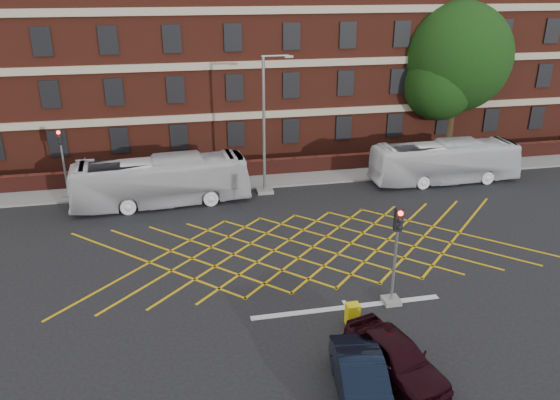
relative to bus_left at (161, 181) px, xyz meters
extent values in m
plane|color=black|center=(7.32, -9.23, -1.44)|extent=(120.00, 120.00, 0.00)
cube|color=#5D2317|center=(7.32, 12.77, 4.56)|extent=(50.00, 12.00, 12.00)
cube|color=#B7A88C|center=(7.32, 6.69, 5.56)|extent=(50.00, 0.18, 0.50)
cube|color=black|center=(7.32, 6.71, 4.06)|extent=(1.20, 0.14, 1.80)
cube|color=#4E1B14|center=(7.32, 3.77, -0.89)|extent=(56.00, 0.50, 1.10)
cube|color=slate|center=(7.32, 2.77, -1.38)|extent=(60.00, 3.00, 0.12)
cube|color=#CC990C|center=(7.32, -7.23, -1.43)|extent=(8.22, 8.22, 0.02)
cube|color=silver|center=(7.32, -12.73, -1.43)|extent=(8.00, 0.30, 0.02)
imported|color=silver|center=(0.00, 0.00, 0.00)|extent=(10.47, 3.12, 2.88)
imported|color=silver|center=(18.15, 0.17, -0.08)|extent=(9.80, 2.36, 2.72)
imported|color=black|center=(6.09, -17.81, -0.74)|extent=(2.04, 4.40, 1.40)
imported|color=black|center=(7.61, -16.89, -0.70)|extent=(2.82, 4.62, 1.47)
cylinder|color=black|center=(21.86, 7.04, 1.28)|extent=(0.90, 0.90, 5.44)
sphere|color=black|center=(21.86, 7.04, 5.62)|extent=(8.12, 8.12, 8.12)
sphere|color=black|center=(20.36, 6.24, 3.80)|extent=(5.28, 5.28, 5.28)
sphere|color=black|center=(23.36, 7.84, 4.20)|extent=(4.87, 4.87, 4.87)
cube|color=slate|center=(9.20, -12.77, -1.34)|extent=(0.70, 0.70, 0.20)
cylinder|color=gray|center=(9.20, -12.77, 0.31)|extent=(0.12, 0.12, 3.50)
cube|color=black|center=(9.20, -12.77, 2.36)|extent=(0.30, 0.25, 0.95)
sphere|color=#FF0C05|center=(9.20, -12.91, 2.68)|extent=(0.20, 0.20, 0.20)
cube|color=slate|center=(-5.66, 2.31, -1.34)|extent=(0.70, 0.70, 0.20)
cylinder|color=gray|center=(-5.66, 2.31, 0.31)|extent=(0.12, 0.12, 3.50)
cube|color=black|center=(-5.66, 2.31, 2.36)|extent=(0.30, 0.25, 0.95)
sphere|color=#FF0C05|center=(-5.66, 2.17, 2.68)|extent=(0.20, 0.20, 0.20)
cube|color=slate|center=(6.28, 0.67, -1.34)|extent=(1.00, 1.00, 0.20)
cylinder|color=gray|center=(6.28, 0.67, 2.73)|extent=(0.18, 0.18, 8.34)
cylinder|color=gray|center=(6.98, 0.67, 6.90)|extent=(1.60, 0.12, 0.12)
cube|color=gray|center=(7.78, 0.67, 6.85)|extent=(0.50, 0.20, 0.12)
cylinder|color=gray|center=(-4.53, 3.07, -0.34)|extent=(0.10, 0.10, 2.20)
cube|color=silver|center=(-4.53, 2.99, 0.46)|extent=(1.10, 0.06, 0.45)
cube|color=silver|center=(-4.53, 2.99, -0.04)|extent=(1.10, 0.06, 0.40)
cube|color=silver|center=(-4.53, 2.99, -0.49)|extent=(1.10, 0.06, 0.35)
cube|color=yellow|center=(7.13, -13.88, -0.99)|extent=(0.50, 0.44, 0.90)
camera|label=1|loc=(0.78, -30.77, 11.11)|focal=35.00mm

